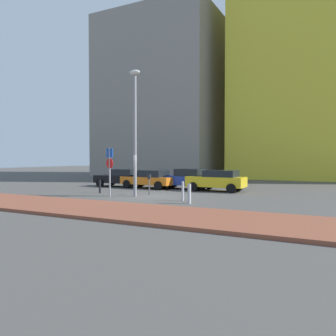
# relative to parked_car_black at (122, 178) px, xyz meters

# --- Properties ---
(ground_plane) EXTENTS (120.00, 120.00, 0.00)m
(ground_plane) POSITION_rel_parked_car_black_xyz_m (5.48, -4.84, -0.74)
(ground_plane) COLOR #4C4947
(sidewalk_brick) EXTENTS (40.00, 4.13, 0.14)m
(sidewalk_brick) POSITION_rel_parked_car_black_xyz_m (5.48, -10.72, -0.67)
(sidewalk_brick) COLOR brown
(sidewalk_brick) RESTS_ON ground
(parked_car_black) EXTENTS (4.28, 2.09, 1.43)m
(parked_car_black) POSITION_rel_parked_car_black_xyz_m (0.00, 0.00, 0.00)
(parked_car_black) COLOR black
(parked_car_black) RESTS_ON ground
(parked_car_orange) EXTENTS (4.37, 2.19, 1.39)m
(parked_car_orange) POSITION_rel_parked_car_black_xyz_m (2.71, -0.19, -0.00)
(parked_car_orange) COLOR orange
(parked_car_orange) RESTS_ON ground
(parked_car_blue) EXTENTS (4.51, 2.03, 1.53)m
(parked_car_blue) POSITION_rel_parked_car_black_xyz_m (5.52, 0.57, 0.03)
(parked_car_blue) COLOR #1E389E
(parked_car_blue) RESTS_ON ground
(parked_car_yellow) EXTENTS (4.03, 1.93, 1.47)m
(parked_car_yellow) POSITION_rel_parked_car_black_xyz_m (8.06, -0.01, 0.04)
(parked_car_yellow) COLOR gold
(parked_car_yellow) RESTS_ON ground
(parking_sign_post) EXTENTS (0.59, 0.17, 2.94)m
(parking_sign_post) POSITION_rel_parked_car_black_xyz_m (3.47, -6.20, 1.11)
(parking_sign_post) COLOR gray
(parking_sign_post) RESTS_ON ground
(parking_meter) EXTENTS (0.18, 0.14, 1.29)m
(parking_meter) POSITION_rel_parked_car_black_xyz_m (5.05, -4.22, 0.10)
(parking_meter) COLOR #4C4C51
(parking_meter) RESTS_ON ground
(street_lamp) EXTENTS (0.70, 0.36, 7.62)m
(street_lamp) POSITION_rel_parked_car_black_xyz_m (4.68, -5.28, 3.70)
(street_lamp) COLOR gray
(street_lamp) RESTS_ON ground
(traffic_bollard_near) EXTENTS (0.13, 0.13, 0.88)m
(traffic_bollard_near) POSITION_rel_parked_car_black_xyz_m (1.57, -4.74, -0.30)
(traffic_bollard_near) COLOR black
(traffic_bollard_near) RESTS_ON ground
(traffic_bollard_mid) EXTENTS (0.13, 0.13, 1.06)m
(traffic_bollard_mid) POSITION_rel_parked_car_black_xyz_m (8.17, -5.93, -0.21)
(traffic_bollard_mid) COLOR #B7B7BC
(traffic_bollard_mid) RESTS_ON ground
(traffic_bollard_far) EXTENTS (0.18, 0.18, 1.02)m
(traffic_bollard_far) POSITION_rel_parked_car_black_xyz_m (8.95, -6.83, -0.23)
(traffic_bollard_far) COLOR #B7B7BC
(traffic_bollard_far) RESTS_ON ground
(building_colorful_midrise) EXTENTS (19.04, 15.35, 28.24)m
(building_colorful_midrise) POSITION_rel_parked_car_black_xyz_m (13.74, 21.27, 13.38)
(building_colorful_midrise) COLOR gold
(building_colorful_midrise) RESTS_ON ground
(building_under_construction) EXTENTS (15.03, 13.02, 20.45)m
(building_under_construction) POSITION_rel_parked_car_black_xyz_m (-5.34, 17.73, 9.48)
(building_under_construction) COLOR gray
(building_under_construction) RESTS_ON ground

